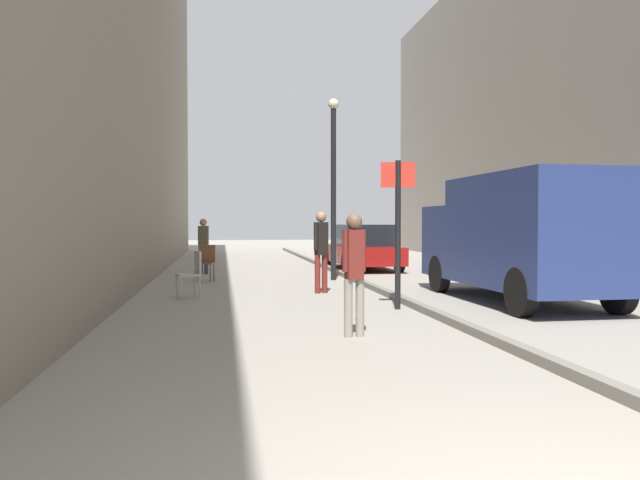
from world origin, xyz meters
TOP-DOWN VIEW (x-y plane):
  - ground_plane at (0.00, 12.00)m, footprint 80.00×80.00m
  - kerb_strip at (1.58, 12.00)m, footprint 0.16×40.00m
  - pedestrian_main_foreground at (-0.07, 5.46)m, footprint 0.32×0.21m
  - pedestrian_mid_block at (-2.34, 16.14)m, footprint 0.32×0.23m
  - pedestrian_far_crossing at (0.31, 10.66)m, footprint 0.33×0.26m
  - delivery_van at (3.78, 8.60)m, footprint 2.01×5.32m
  - parked_car at (2.69, 17.28)m, footprint 1.91×4.24m
  - street_sign_post at (1.24, 7.97)m, footprint 0.60×0.12m
  - lamp_post at (1.10, 13.65)m, footprint 0.28×0.28m
  - cafe_chair_near_window at (-2.39, 10.19)m, footprint 0.54×0.54m
  - cafe_chair_by_doorway at (-2.21, 13.79)m, footprint 0.53×0.53m

SIDE VIEW (x-z plane):
  - ground_plane at x=0.00m, z-range 0.00..0.00m
  - kerb_strip at x=1.58m, z-range 0.00..0.12m
  - cafe_chair_near_window at x=-2.39m, z-range 0.08..1.02m
  - cafe_chair_by_doorway at x=-2.21m, z-range 0.08..1.02m
  - parked_car at x=2.69m, z-range -0.01..1.44m
  - pedestrian_mid_block at x=-2.34m, z-range 0.13..1.75m
  - pedestrian_main_foreground at x=-0.07m, z-range 0.13..1.76m
  - pedestrian_far_crossing at x=0.31m, z-range 0.14..1.89m
  - delivery_van at x=3.78m, z-range 0.09..2.48m
  - street_sign_post at x=1.24m, z-range 0.25..2.85m
  - lamp_post at x=1.10m, z-range 0.34..5.10m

